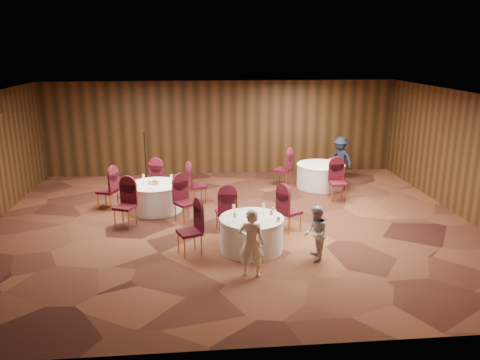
{
  "coord_description": "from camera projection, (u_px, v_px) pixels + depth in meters",
  "views": [
    {
      "loc": [
        -0.83,
        -10.92,
        4.3
      ],
      "look_at": [
        0.2,
        0.2,
        1.1
      ],
      "focal_mm": 35.0,
      "sensor_mm": 36.0,
      "label": 1
    }
  ],
  "objects": [
    {
      "name": "chairs_right",
      "position": [
        309.0,
        176.0,
        14.26
      ],
      "size": [
        1.92,
        2.3,
        1.0
      ],
      "color": "#3C0C19",
      "rests_on": "ground"
    },
    {
      "name": "tabletop_main",
      "position": [
        259.0,
        214.0,
        9.99
      ],
      "size": [
        1.04,
        1.06,
        0.22
      ],
      "color": "silver",
      "rests_on": "table_main"
    },
    {
      "name": "chairs_main",
      "position": [
        237.0,
        218.0,
        10.77
      ],
      "size": [
        3.07,
        1.84,
        1.0
      ],
      "color": "#3C0C19",
      "rests_on": "ground"
    },
    {
      "name": "table_right",
      "position": [
        320.0,
        175.0,
        14.75
      ],
      "size": [
        1.5,
        1.5,
        0.74
      ],
      "color": "white",
      "rests_on": "ground"
    },
    {
      "name": "tabletop_left",
      "position": [
        155.0,
        181.0,
        12.53
      ],
      "size": [
        0.84,
        0.72,
        0.22
      ],
      "color": "silver",
      "rests_on": "table_left"
    },
    {
      "name": "ground",
      "position": [
        233.0,
        225.0,
        11.72
      ],
      "size": [
        12.0,
        12.0,
        0.0
      ],
      "primitive_type": "plane",
      "color": "black",
      "rests_on": "ground"
    },
    {
      "name": "woman_b",
      "position": [
        316.0,
        233.0,
        9.64
      ],
      "size": [
        0.5,
        0.61,
        1.17
      ],
      "primitive_type": "imported",
      "rotation": [
        0.0,
        0.0,
        4.61
      ],
      "color": "#B4B5B9",
      "rests_on": "ground"
    },
    {
      "name": "room_shell",
      "position": [
        232.0,
        148.0,
        11.17
      ],
      "size": [
        12.0,
        12.0,
        12.0
      ],
      "color": "silver",
      "rests_on": "ground"
    },
    {
      "name": "man_c",
      "position": [
        340.0,
        158.0,
        15.55
      ],
      "size": [
        0.98,
        1.06,
        1.44
      ],
      "primitive_type": "imported",
      "rotation": [
        0.0,
        0.0,
        5.35
      ],
      "color": "black",
      "rests_on": "ground"
    },
    {
      "name": "woman_a",
      "position": [
        251.0,
        243.0,
        8.93
      ],
      "size": [
        0.57,
        0.44,
        1.37
      ],
      "primitive_type": "imported",
      "rotation": [
        0.0,
        0.0,
        2.89
      ],
      "color": "white",
      "rests_on": "ground"
    },
    {
      "name": "mic_stand",
      "position": [
        146.0,
        167.0,
        15.35
      ],
      "size": [
        0.24,
        0.24,
        1.65
      ],
      "color": "black",
      "rests_on": "ground"
    },
    {
      "name": "chairs_left",
      "position": [
        155.0,
        192.0,
        12.63
      ],
      "size": [
        3.11,
        3.01,
        1.0
      ],
      "color": "#3C0C19",
      "rests_on": "ground"
    },
    {
      "name": "table_main",
      "position": [
        252.0,
        233.0,
        10.19
      ],
      "size": [
        1.4,
        1.4,
        0.74
      ],
      "color": "white",
      "rests_on": "ground"
    },
    {
      "name": "tabletop_right",
      "position": [
        330.0,
        161.0,
        14.44
      ],
      "size": [
        0.08,
        0.08,
        0.22
      ],
      "color": "silver",
      "rests_on": "table_right"
    },
    {
      "name": "table_left",
      "position": [
        155.0,
        197.0,
        12.65
      ],
      "size": [
        1.45,
        1.45,
        0.74
      ],
      "color": "white",
      "rests_on": "ground"
    }
  ]
}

